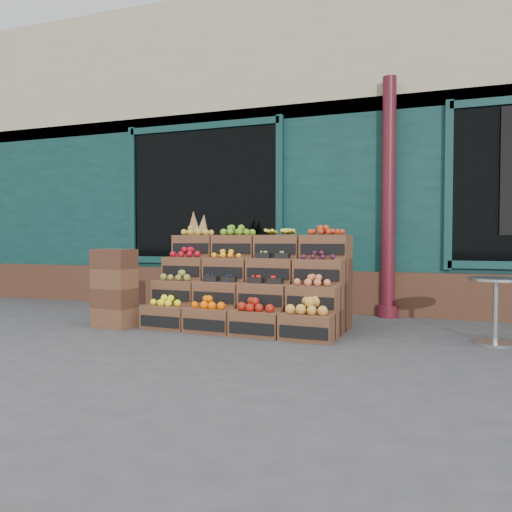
% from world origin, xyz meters
% --- Properties ---
extents(ground, '(60.00, 60.00, 0.00)m').
position_xyz_m(ground, '(0.00, 0.00, 0.00)').
color(ground, '#3B3B3D').
rests_on(ground, ground).
extents(shop_facade, '(12.00, 6.24, 4.80)m').
position_xyz_m(shop_facade, '(0.00, 5.11, 2.40)').
color(shop_facade, '#0F3532').
rests_on(shop_facade, ground).
extents(crate_display, '(2.32, 1.22, 1.42)m').
position_xyz_m(crate_display, '(-0.29, 0.72, 0.44)').
color(crate_display, brown).
rests_on(crate_display, ground).
extents(spare_crates, '(0.49, 0.36, 0.93)m').
position_xyz_m(spare_crates, '(-1.80, 0.17, 0.46)').
color(spare_crates, brown).
rests_on(spare_crates, ground).
extents(bistro_table, '(0.53, 0.53, 0.67)m').
position_xyz_m(bistro_table, '(2.36, 0.61, 0.42)').
color(bistro_table, silver).
rests_on(bistro_table, ground).
extents(shopkeeper, '(0.91, 0.78, 2.11)m').
position_xyz_m(shopkeeper, '(-2.00, 2.66, 1.05)').
color(shopkeeper, '#1D6527').
rests_on(shopkeeper, ground).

